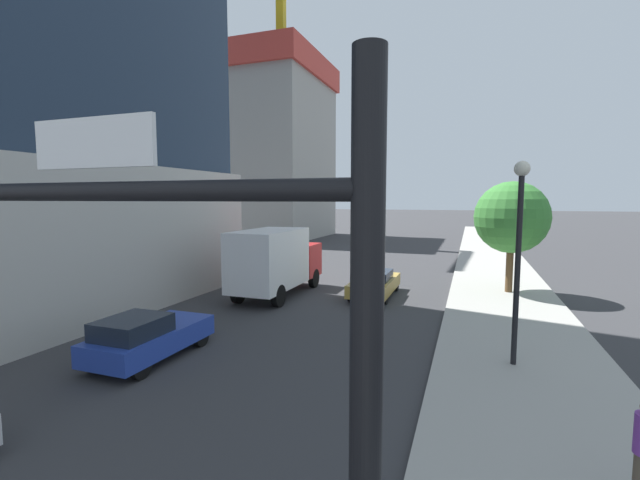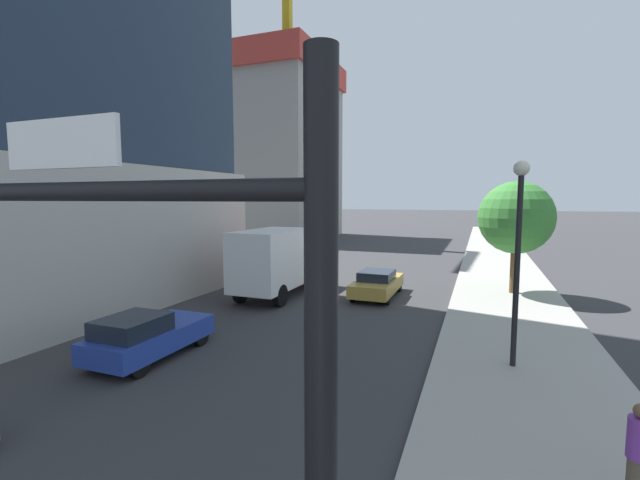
{
  "view_description": "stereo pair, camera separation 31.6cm",
  "coord_description": "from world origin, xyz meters",
  "px_view_note": "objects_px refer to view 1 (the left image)",
  "views": [
    {
      "loc": [
        6.97,
        1.34,
        5.01
      ],
      "look_at": [
        1.77,
        15.75,
        3.51
      ],
      "focal_mm": 23.58,
      "sensor_mm": 36.0,
      "label": 1
    },
    {
      "loc": [
        7.26,
        1.45,
        5.01
      ],
      "look_at": [
        1.77,
        15.75,
        3.51
      ],
      "focal_mm": 23.58,
      "sensor_mm": 36.0,
      "label": 2
    }
  ],
  "objects_px": {
    "construction_building": "(269,139)",
    "street_lamp": "(519,233)",
    "street_tree": "(512,218)",
    "car_blue": "(147,337)",
    "traffic_light_pole": "(115,340)",
    "car_gold": "(375,283)",
    "box_truck": "(275,260)"
  },
  "relations": [
    {
      "from": "construction_building",
      "to": "box_truck",
      "type": "distance_m",
      "value": 36.43
    },
    {
      "from": "street_lamp",
      "to": "car_gold",
      "type": "distance_m",
      "value": 10.35
    },
    {
      "from": "street_lamp",
      "to": "street_tree",
      "type": "height_order",
      "value": "street_lamp"
    },
    {
      "from": "traffic_light_pole",
      "to": "car_blue",
      "type": "bearing_deg",
      "value": 131.59
    },
    {
      "from": "car_gold",
      "to": "car_blue",
      "type": "relative_size",
      "value": 1.12
    },
    {
      "from": "car_blue",
      "to": "box_truck",
      "type": "bearing_deg",
      "value": 90.0
    },
    {
      "from": "traffic_light_pole",
      "to": "street_tree",
      "type": "relative_size",
      "value": 1.02
    },
    {
      "from": "street_tree",
      "to": "box_truck",
      "type": "bearing_deg",
      "value": -158.38
    },
    {
      "from": "street_tree",
      "to": "car_gold",
      "type": "xyz_separation_m",
      "value": [
        -6.56,
        -2.74,
        -3.37
      ]
    },
    {
      "from": "construction_building",
      "to": "car_gold",
      "type": "xyz_separation_m",
      "value": [
        20.59,
        -29.22,
        -12.09
      ]
    },
    {
      "from": "construction_building",
      "to": "box_truck",
      "type": "xyz_separation_m",
      "value": [
        15.79,
        -30.98,
        -10.87
      ]
    },
    {
      "from": "traffic_light_pole",
      "to": "car_blue",
      "type": "distance_m",
      "value": 10.93
    },
    {
      "from": "car_gold",
      "to": "construction_building",
      "type": "bearing_deg",
      "value": 125.18
    },
    {
      "from": "street_tree",
      "to": "box_truck",
      "type": "height_order",
      "value": "street_tree"
    },
    {
      "from": "street_lamp",
      "to": "car_gold",
      "type": "bearing_deg",
      "value": 127.05
    },
    {
      "from": "construction_building",
      "to": "traffic_light_pole",
      "type": "relative_size",
      "value": 5.44
    },
    {
      "from": "traffic_light_pole",
      "to": "street_lamp",
      "type": "xyz_separation_m",
      "value": [
        3.77,
        10.91,
        0.06
      ]
    },
    {
      "from": "traffic_light_pole",
      "to": "street_lamp",
      "type": "bearing_deg",
      "value": 70.95
    },
    {
      "from": "construction_building",
      "to": "street_lamp",
      "type": "distance_m",
      "value": 46.36
    },
    {
      "from": "traffic_light_pole",
      "to": "car_blue",
      "type": "height_order",
      "value": "traffic_light_pole"
    },
    {
      "from": "car_blue",
      "to": "traffic_light_pole",
      "type": "bearing_deg",
      "value": -48.41
    },
    {
      "from": "street_tree",
      "to": "car_gold",
      "type": "distance_m",
      "value": 7.87
    },
    {
      "from": "street_tree",
      "to": "car_blue",
      "type": "xyz_separation_m",
      "value": [
        -11.36,
        -13.65,
        -3.31
      ]
    },
    {
      "from": "street_lamp",
      "to": "car_gold",
      "type": "relative_size",
      "value": 1.29
    },
    {
      "from": "construction_building",
      "to": "street_lamp",
      "type": "xyz_separation_m",
      "value": [
        26.49,
        -37.03,
        -8.75
      ]
    },
    {
      "from": "traffic_light_pole",
      "to": "box_truck",
      "type": "height_order",
      "value": "traffic_light_pole"
    },
    {
      "from": "traffic_light_pole",
      "to": "box_truck",
      "type": "bearing_deg",
      "value": 112.24
    },
    {
      "from": "construction_building",
      "to": "street_tree",
      "type": "xyz_separation_m",
      "value": [
        27.15,
        -26.47,
        -8.72
      ]
    },
    {
      "from": "street_lamp",
      "to": "box_truck",
      "type": "bearing_deg",
      "value": 150.49
    },
    {
      "from": "box_truck",
      "to": "traffic_light_pole",
      "type": "bearing_deg",
      "value": -67.76
    },
    {
      "from": "traffic_light_pole",
      "to": "street_tree",
      "type": "bearing_deg",
      "value": 78.35
    },
    {
      "from": "street_lamp",
      "to": "box_truck",
      "type": "relative_size",
      "value": 0.87
    }
  ]
}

